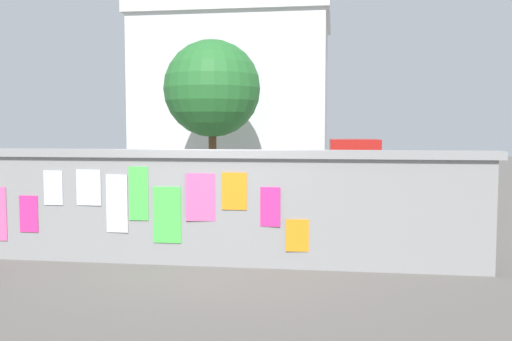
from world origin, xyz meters
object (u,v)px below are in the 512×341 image
Objects in this scene: auto_rickshaw_truck at (314,177)px; motorcycle at (70,215)px; bicycle_near at (268,216)px; person_bystander at (424,181)px; bicycle_far at (120,205)px; person_walking at (379,185)px; tree_roadside at (212,89)px.

auto_rickshaw_truck is 1.91× the size of motorcycle.
person_bystander is (3.23, 1.39, 0.62)m from bicycle_near.
bicycle_far is 5.84m from person_walking.
bicycle_near is 1.06× the size of person_bystander.
tree_roadside is at bearing 85.49° from bicycle_far.
auto_rickshaw_truck is at bearing 24.23° from bicycle_far.
person_walking is 1.50m from person_bystander.
bicycle_near is 1.06× the size of person_walking.
auto_rickshaw_truck is 2.25× the size of person_bystander.
auto_rickshaw_truck is 0.69× the size of tree_roadside.
tree_roadside is at bearing 86.11° from motorcycle.
bicycle_far is (-3.56, 1.22, 0.00)m from bicycle_near.
person_bystander reaches higher than bicycle_far.
person_walking is at bearing 8.27° from bicycle_near.
bicycle_far is 0.32× the size of tree_roadside.
bicycle_near is 3.77m from bicycle_far.
bicycle_far is 7.91m from tree_roadside.
tree_roadside is at bearing 131.40° from person_bystander.
person_walking is at bearing 13.18° from motorcycle.
person_walking and person_bystander have the same top height.
auto_rickshaw_truck is at bearing 115.61° from person_walking.
person_walking is at bearing -57.54° from tree_roadside.
person_bystander is (6.79, 0.17, 0.62)m from bicycle_far.
tree_roadside is at bearing 109.52° from bicycle_near.
bicycle_near is (3.64, 1.05, -0.10)m from motorcycle.
motorcycle is 1.13× the size of bicycle_far.
person_bystander reaches higher than bicycle_near.
auto_rickshaw_truck is 2.13× the size of bicycle_near.
bicycle_near is at bearing -104.10° from auto_rickshaw_truck.
bicycle_near is at bearing -171.73° from person_walking.
person_bystander is (1.05, 1.07, 0.00)m from person_walking.
auto_rickshaw_truck reaches higher than person_bystander.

